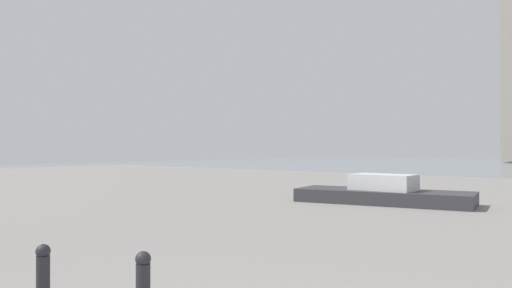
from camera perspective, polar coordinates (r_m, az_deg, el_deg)
The scene contains 2 objects.
bollard_mid at distance 5.06m, azimuth -23.12°, elevation -14.36°, with size 0.13×0.13×0.73m.
boat at distance 14.71m, azimuth 14.31°, elevation -5.77°, with size 5.06×2.36×0.95m.
Camera 1 is at (-1.68, 1.90, 1.61)m, focal length 35.07 mm.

